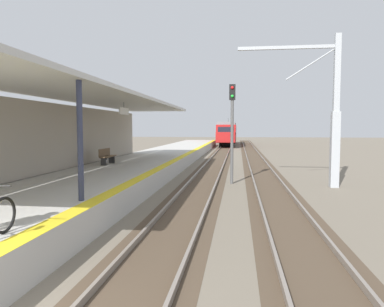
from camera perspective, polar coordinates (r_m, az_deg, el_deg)
name	(u,v)px	position (r m, az deg, el deg)	size (l,w,h in m)	color
station_platform	(131,170)	(21.21, -9.74, -2.70)	(5.00, 80.00, 0.91)	#B7B5AD
station_building_with_canopy	(68,134)	(17.93, -19.22, 2.96)	(4.85, 24.00, 4.43)	#4C4C4C
track_pair_nearest_platform	(211,170)	(24.36, 3.05, -2.72)	(2.34, 120.00, 0.16)	#4C3D2D
track_pair_middle	(261,171)	(24.34, 11.06, -2.79)	(2.34, 120.00, 0.16)	#4C3D2D
approaching_train	(228,132)	(61.29, 5.71, 3.38)	(2.93, 19.60, 4.76)	maroon
rail_signal_post	(232,123)	(18.75, 6.44, 4.85)	(0.32, 0.34, 5.20)	#4C4C4C
catenary_pylon_far_side	(329,115)	(18.84, 21.14, 5.84)	(5.00, 0.40, 7.50)	#9EA3A8
platform_bench	(107,156)	(20.63, -13.51, -0.36)	(0.45, 1.60, 0.88)	brown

